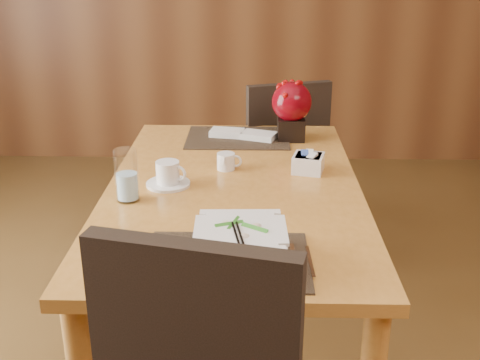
{
  "coord_description": "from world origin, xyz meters",
  "views": [
    {
      "loc": [
        0.07,
        -1.39,
        1.56
      ],
      "look_at": [
        0.03,
        0.35,
        0.87
      ],
      "focal_mm": 45.0,
      "sensor_mm": 36.0,
      "label": 1
    }
  ],
  "objects_px": {
    "far_chair": "(279,158)",
    "dining_table": "(234,210)",
    "sugar_caddy": "(308,163)",
    "creamer_jug": "(226,161)",
    "berry_decor": "(292,107)",
    "soup_setting": "(240,247)",
    "bread_plate": "(137,250)",
    "water_glass": "(127,175)",
    "coffee_cup": "(168,175)"
  },
  "relations": [
    {
      "from": "dining_table",
      "to": "berry_decor",
      "type": "relative_size",
      "value": 5.86
    },
    {
      "from": "soup_setting",
      "to": "coffee_cup",
      "type": "bearing_deg",
      "value": 114.18
    },
    {
      "from": "bread_plate",
      "to": "far_chair",
      "type": "relative_size",
      "value": 0.17
    },
    {
      "from": "creamer_jug",
      "to": "berry_decor",
      "type": "xyz_separation_m",
      "value": [
        0.27,
        0.38,
        0.11
      ]
    },
    {
      "from": "bread_plate",
      "to": "soup_setting",
      "type": "bearing_deg",
      "value": -12.36
    },
    {
      "from": "sugar_caddy",
      "to": "far_chair",
      "type": "bearing_deg",
      "value": 95.36
    },
    {
      "from": "bread_plate",
      "to": "far_chair",
      "type": "bearing_deg",
      "value": 72.15
    },
    {
      "from": "berry_decor",
      "to": "soup_setting",
      "type": "bearing_deg",
      "value": -100.05
    },
    {
      "from": "sugar_caddy",
      "to": "bread_plate",
      "type": "xyz_separation_m",
      "value": [
        -0.53,
        -0.64,
        -0.03
      ]
    },
    {
      "from": "creamer_jug",
      "to": "far_chair",
      "type": "bearing_deg",
      "value": 79.22
    },
    {
      "from": "creamer_jug",
      "to": "dining_table",
      "type": "bearing_deg",
      "value": -71.12
    },
    {
      "from": "soup_setting",
      "to": "sugar_caddy",
      "type": "height_order",
      "value": "soup_setting"
    },
    {
      "from": "coffee_cup",
      "to": "water_glass",
      "type": "relative_size",
      "value": 0.88
    },
    {
      "from": "coffee_cup",
      "to": "berry_decor",
      "type": "height_order",
      "value": "berry_decor"
    },
    {
      "from": "dining_table",
      "to": "sugar_caddy",
      "type": "relative_size",
      "value": 13.62
    },
    {
      "from": "far_chair",
      "to": "soup_setting",
      "type": "bearing_deg",
      "value": 66.04
    },
    {
      "from": "dining_table",
      "to": "soup_setting",
      "type": "distance_m",
      "value": 0.58
    },
    {
      "from": "far_chair",
      "to": "dining_table",
      "type": "bearing_deg",
      "value": 60.0
    },
    {
      "from": "bread_plate",
      "to": "sugar_caddy",
      "type": "bearing_deg",
      "value": 50.52
    },
    {
      "from": "dining_table",
      "to": "creamer_jug",
      "type": "height_order",
      "value": "creamer_jug"
    },
    {
      "from": "soup_setting",
      "to": "creamer_jug",
      "type": "bearing_deg",
      "value": 93.99
    },
    {
      "from": "water_glass",
      "to": "berry_decor",
      "type": "distance_m",
      "value": 0.9
    },
    {
      "from": "soup_setting",
      "to": "sugar_caddy",
      "type": "bearing_deg",
      "value": 69.64
    },
    {
      "from": "far_chair",
      "to": "water_glass",
      "type": "bearing_deg",
      "value": 44.87
    },
    {
      "from": "dining_table",
      "to": "creamer_jug",
      "type": "relative_size",
      "value": 17.0
    },
    {
      "from": "coffee_cup",
      "to": "dining_table",
      "type": "bearing_deg",
      "value": 1.03
    },
    {
      "from": "berry_decor",
      "to": "water_glass",
      "type": "bearing_deg",
      "value": -130.56
    },
    {
      "from": "creamer_jug",
      "to": "far_chair",
      "type": "height_order",
      "value": "far_chair"
    },
    {
      "from": "dining_table",
      "to": "water_glass",
      "type": "xyz_separation_m",
      "value": [
        -0.35,
        -0.14,
        0.19
      ]
    },
    {
      "from": "sugar_caddy",
      "to": "bread_plate",
      "type": "relative_size",
      "value": 0.69
    },
    {
      "from": "coffee_cup",
      "to": "sugar_caddy",
      "type": "height_order",
      "value": "coffee_cup"
    },
    {
      "from": "creamer_jug",
      "to": "bread_plate",
      "type": "bearing_deg",
      "value": -101.67
    },
    {
      "from": "berry_decor",
      "to": "bread_plate",
      "type": "relative_size",
      "value": 1.6
    },
    {
      "from": "coffee_cup",
      "to": "sugar_caddy",
      "type": "bearing_deg",
      "value": 16.23
    },
    {
      "from": "dining_table",
      "to": "bread_plate",
      "type": "height_order",
      "value": "bread_plate"
    },
    {
      "from": "coffee_cup",
      "to": "far_chair",
      "type": "relative_size",
      "value": 0.17
    },
    {
      "from": "water_glass",
      "to": "bread_plate",
      "type": "xyz_separation_m",
      "value": [
        0.1,
        -0.36,
        -0.08
      ]
    },
    {
      "from": "dining_table",
      "to": "bread_plate",
      "type": "xyz_separation_m",
      "value": [
        -0.25,
        -0.5,
        0.1
      ]
    },
    {
      "from": "sugar_caddy",
      "to": "water_glass",
      "type": "bearing_deg",
      "value": -155.66
    },
    {
      "from": "soup_setting",
      "to": "water_glass",
      "type": "xyz_separation_m",
      "value": [
        -0.39,
        0.42,
        0.04
      ]
    },
    {
      "from": "soup_setting",
      "to": "dining_table",
      "type": "bearing_deg",
      "value": 92.06
    },
    {
      "from": "water_glass",
      "to": "far_chair",
      "type": "xyz_separation_m",
      "value": [
        0.55,
        1.06,
        -0.31
      ]
    },
    {
      "from": "soup_setting",
      "to": "bread_plate",
      "type": "xyz_separation_m",
      "value": [
        -0.29,
        0.06,
        -0.05
      ]
    },
    {
      "from": "dining_table",
      "to": "far_chair",
      "type": "height_order",
      "value": "far_chair"
    },
    {
      "from": "sugar_caddy",
      "to": "creamer_jug",
      "type": "bearing_deg",
      "value": 176.74
    },
    {
      "from": "far_chair",
      "to": "bread_plate",
      "type": "bearing_deg",
      "value": 54.6
    },
    {
      "from": "far_chair",
      "to": "coffee_cup",
      "type": "bearing_deg",
      "value": 47.15
    },
    {
      "from": "soup_setting",
      "to": "berry_decor",
      "type": "xyz_separation_m",
      "value": [
        0.2,
        1.11,
        0.09
      ]
    },
    {
      "from": "coffee_cup",
      "to": "water_glass",
      "type": "bearing_deg",
      "value": -130.8
    },
    {
      "from": "far_chair",
      "to": "sugar_caddy",
      "type": "bearing_deg",
      "value": 77.8
    }
  ]
}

